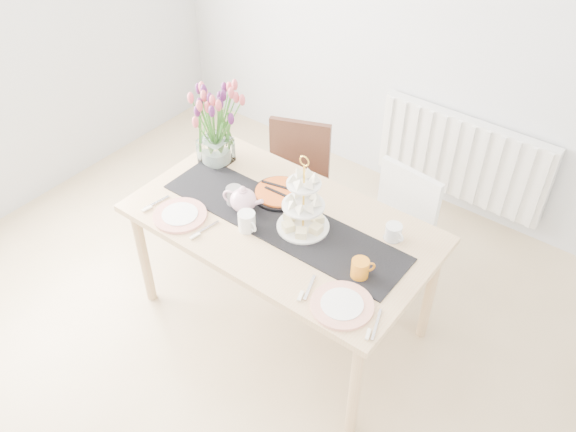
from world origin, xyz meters
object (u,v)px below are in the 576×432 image
Objects in this scene: dining_table at (282,232)px; mug_white at (247,221)px; chair_brown at (296,175)px; cake_stand at (303,211)px; chair_white at (395,225)px; tulip_vase at (213,115)px; cream_jug at (393,232)px; plate_left at (180,215)px; teapot at (243,200)px; radiator at (462,158)px; mug_grey at (234,196)px; plate_right at (342,305)px; mug_orange at (360,269)px; tart_tin at (279,193)px.

dining_table is 14.94× the size of mug_white.
chair_brown is 0.92m from cake_stand.
tulip_vase is (-0.98, -0.44, 0.60)m from chair_white.
plate_left is at bearing -132.17° from cream_jug.
radiator is at bearing 55.83° from teapot.
teapot is (-0.58, -1.58, 0.37)m from radiator.
chair_brown is at bearing -176.14° from chair_white.
mug_grey is 0.90m from plate_right.
chair_brown is 0.83m from teapot.
cream_jug reaches higher than plate_left.
chair_white is (0.35, 0.63, -0.21)m from dining_table.
mug_white reaches higher than mug_grey.
tulip_vase reaches higher than cake_stand.
mug_grey is 0.98× the size of mug_white.
tulip_vase is 2.61× the size of teapot.
dining_table is 0.23m from cake_stand.
mug_white is (-0.47, -1.68, 0.35)m from radiator.
plate_right is (1.02, -0.00, 0.00)m from plate_left.
plate_right reaches higher than radiator.
teapot is 2.22× the size of mug_orange.
mug_orange is at bearing -20.30° from tart_tin.
teapot reaches higher than plate_right.
teapot reaches higher than tart_tin.
dining_table is at bearing 152.69° from plate_right.
plate_right is at bearing -69.67° from chair_white.
mug_orange is (0.17, -1.62, 0.35)m from radiator.
cream_jug is 0.67m from tart_tin.
chair_brown is 1.41m from plate_right.
teapot is 2.16× the size of mug_grey.
mug_orange is (0.18, -0.72, 0.33)m from chair_white.
cake_stand is at bearing -133.12° from cream_jug.
chair_white is 0.76m from cake_stand.
chair_white reaches higher than chair_brown.
chair_white is 0.95m from teapot.
chair_white is at bearing -90.53° from radiator.
cake_stand reaches higher than mug_white.
mug_white is at bearing -56.77° from mug_grey.
cream_jug is 0.33m from mug_orange.
tulip_vase reaches higher than dining_table.
mug_orange is at bearing -83.93° from radiator.
cream_jug is at bearing -46.96° from chair_brown.
cream_jug is 0.86m from mug_grey.
dining_table is 15.73× the size of mug_orange.
plate_right reaches higher than dining_table.
chair_brown reaches higher than plate_right.
cream_jug is at bearing 24.08° from dining_table.
cream_jug is at bearing -59.13° from chair_white.
mug_grey is (-0.29, -0.04, 0.13)m from dining_table.
plate_left is 1.02m from plate_right.
chair_brown is at bearing 135.45° from plate_right.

